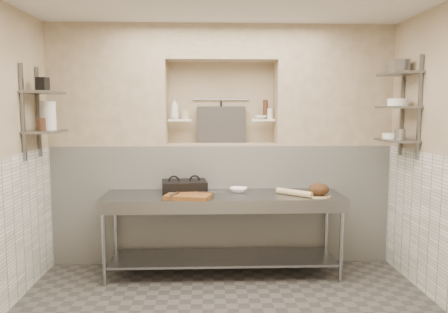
{
  "coord_description": "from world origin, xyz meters",
  "views": [
    {
      "loc": [
        -0.17,
        -3.51,
        1.83
      ],
      "look_at": [
        -0.0,
        0.9,
        1.35
      ],
      "focal_mm": 35.0,
      "sensor_mm": 36.0,
      "label": 1
    }
  ],
  "objects_px": {
    "bread_loaf": "(319,189)",
    "bowl_alcove": "(261,117)",
    "cutting_board": "(189,196)",
    "jug_left": "(49,116)",
    "mixing_bowl": "(238,190)",
    "bottle_soap": "(175,109)",
    "panini_press": "(184,187)",
    "rolling_pin": "(294,193)",
    "prep_table": "(223,218)"
  },
  "relations": [
    {
      "from": "bread_loaf",
      "to": "bowl_alcove",
      "type": "xyz_separation_m",
      "value": [
        -0.55,
        0.68,
        0.76
      ]
    },
    {
      "from": "cutting_board",
      "to": "jug_left",
      "type": "height_order",
      "value": "jug_left"
    },
    {
      "from": "mixing_bowl",
      "to": "bottle_soap",
      "type": "height_order",
      "value": "bottle_soap"
    },
    {
      "from": "cutting_board",
      "to": "bread_loaf",
      "type": "xyz_separation_m",
      "value": [
        1.39,
        0.02,
        0.06
      ]
    },
    {
      "from": "bowl_alcove",
      "to": "bread_loaf",
      "type": "bearing_deg",
      "value": -50.86
    },
    {
      "from": "bottle_soap",
      "to": "panini_press",
      "type": "bearing_deg",
      "value": -71.96
    },
    {
      "from": "bowl_alcove",
      "to": "jug_left",
      "type": "xyz_separation_m",
      "value": [
        -2.31,
        -0.55,
        0.03
      ]
    },
    {
      "from": "jug_left",
      "to": "bottle_soap",
      "type": "bearing_deg",
      "value": 23.02
    },
    {
      "from": "mixing_bowl",
      "to": "rolling_pin",
      "type": "distance_m",
      "value": 0.63
    },
    {
      "from": "rolling_pin",
      "to": "jug_left",
      "type": "distance_m",
      "value": 2.74
    },
    {
      "from": "panini_press",
      "to": "mixing_bowl",
      "type": "bearing_deg",
      "value": -4.82
    },
    {
      "from": "prep_table",
      "to": "mixing_bowl",
      "type": "xyz_separation_m",
      "value": [
        0.18,
        0.15,
        0.28
      ]
    },
    {
      "from": "rolling_pin",
      "to": "jug_left",
      "type": "height_order",
      "value": "jug_left"
    },
    {
      "from": "bread_loaf",
      "to": "bowl_alcove",
      "type": "distance_m",
      "value": 1.15
    },
    {
      "from": "rolling_pin",
      "to": "bread_loaf",
      "type": "distance_m",
      "value": 0.26
    },
    {
      "from": "prep_table",
      "to": "cutting_board",
      "type": "distance_m",
      "value": 0.49
    },
    {
      "from": "mixing_bowl",
      "to": "rolling_pin",
      "type": "height_order",
      "value": "rolling_pin"
    },
    {
      "from": "prep_table",
      "to": "panini_press",
      "type": "distance_m",
      "value": 0.55
    },
    {
      "from": "prep_table",
      "to": "panini_press",
      "type": "xyz_separation_m",
      "value": [
        -0.43,
        0.13,
        0.32
      ]
    },
    {
      "from": "bread_loaf",
      "to": "bottle_soap",
      "type": "height_order",
      "value": "bottle_soap"
    },
    {
      "from": "panini_press",
      "to": "mixing_bowl",
      "type": "height_order",
      "value": "panini_press"
    },
    {
      "from": "rolling_pin",
      "to": "bottle_soap",
      "type": "xyz_separation_m",
      "value": [
        -1.32,
        0.61,
        0.9
      ]
    },
    {
      "from": "bread_loaf",
      "to": "mixing_bowl",
      "type": "bearing_deg",
      "value": 161.1
    },
    {
      "from": "prep_table",
      "to": "rolling_pin",
      "type": "distance_m",
      "value": 0.83
    },
    {
      "from": "rolling_pin",
      "to": "bread_loaf",
      "type": "bearing_deg",
      "value": -13.57
    },
    {
      "from": "prep_table",
      "to": "jug_left",
      "type": "distance_m",
      "value": 2.15
    },
    {
      "from": "bread_loaf",
      "to": "bottle_soap",
      "type": "distance_m",
      "value": 1.91
    },
    {
      "from": "bread_loaf",
      "to": "jug_left",
      "type": "xyz_separation_m",
      "value": [
        -2.86,
        0.12,
        0.78
      ]
    },
    {
      "from": "panini_press",
      "to": "bowl_alcove",
      "type": "height_order",
      "value": "bowl_alcove"
    },
    {
      "from": "prep_table",
      "to": "bottle_soap",
      "type": "xyz_separation_m",
      "value": [
        -0.55,
        0.52,
        1.19
      ]
    },
    {
      "from": "bottle_soap",
      "to": "jug_left",
      "type": "xyz_separation_m",
      "value": [
        -1.28,
        -0.54,
        -0.07
      ]
    },
    {
      "from": "bread_loaf",
      "to": "rolling_pin",
      "type": "bearing_deg",
      "value": 166.43
    },
    {
      "from": "prep_table",
      "to": "bowl_alcove",
      "type": "distance_m",
      "value": 1.3
    },
    {
      "from": "prep_table",
      "to": "bowl_alcove",
      "type": "height_order",
      "value": "bowl_alcove"
    },
    {
      "from": "cutting_board",
      "to": "mixing_bowl",
      "type": "distance_m",
      "value": 0.63
    },
    {
      "from": "mixing_bowl",
      "to": "rolling_pin",
      "type": "xyz_separation_m",
      "value": [
        0.59,
        -0.23,
        0.01
      ]
    },
    {
      "from": "mixing_bowl",
      "to": "bowl_alcove",
      "type": "height_order",
      "value": "bowl_alcove"
    },
    {
      "from": "cutting_board",
      "to": "bottle_soap",
      "type": "distance_m",
      "value": 1.16
    },
    {
      "from": "prep_table",
      "to": "bread_loaf",
      "type": "distance_m",
      "value": 1.09
    },
    {
      "from": "cutting_board",
      "to": "bowl_alcove",
      "type": "relative_size",
      "value": 3.25
    },
    {
      "from": "mixing_bowl",
      "to": "bowl_alcove",
      "type": "distance_m",
      "value": 0.94
    },
    {
      "from": "prep_table",
      "to": "rolling_pin",
      "type": "relative_size",
      "value": 6.08
    },
    {
      "from": "prep_table",
      "to": "cutting_board",
      "type": "height_order",
      "value": "cutting_board"
    },
    {
      "from": "cutting_board",
      "to": "bowl_alcove",
      "type": "distance_m",
      "value": 1.36
    },
    {
      "from": "cutting_board",
      "to": "bottle_soap",
      "type": "bearing_deg",
      "value": 105.28
    },
    {
      "from": "panini_press",
      "to": "jug_left",
      "type": "xyz_separation_m",
      "value": [
        -1.41,
        -0.15,
        0.79
      ]
    },
    {
      "from": "panini_press",
      "to": "prep_table",
      "type": "bearing_deg",
      "value": -23.34
    },
    {
      "from": "panini_press",
      "to": "bread_loaf",
      "type": "bearing_deg",
      "value": -16.96
    },
    {
      "from": "bottle_soap",
      "to": "bowl_alcove",
      "type": "bearing_deg",
      "value": 0.5
    },
    {
      "from": "rolling_pin",
      "to": "bottle_soap",
      "type": "distance_m",
      "value": 1.71
    }
  ]
}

